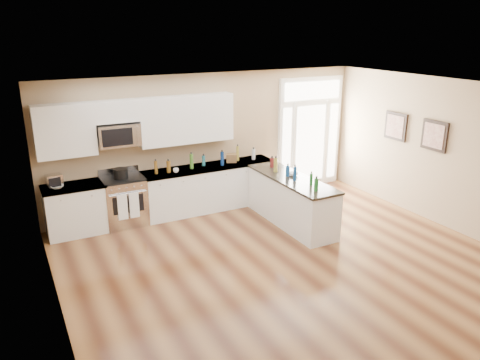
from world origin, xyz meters
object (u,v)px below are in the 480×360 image
at_px(peninsula_cabinet, 291,202).
at_px(kitchen_range, 124,201).
at_px(toaster_oven, 54,181).
at_px(stockpot, 121,173).

distance_m(peninsula_cabinet, kitchen_range, 3.23).
height_order(peninsula_cabinet, toaster_oven, toaster_oven).
height_order(kitchen_range, toaster_oven, toaster_oven).
bearing_deg(stockpot, toaster_oven, 175.32).
xyz_separation_m(kitchen_range, toaster_oven, (-1.20, 0.07, 0.57)).
distance_m(peninsula_cabinet, toaster_oven, 4.41).
distance_m(peninsula_cabinet, stockpot, 3.31).
height_order(peninsula_cabinet, kitchen_range, kitchen_range).
bearing_deg(kitchen_range, stockpot, -144.68).
relative_size(peninsula_cabinet, stockpot, 8.58).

